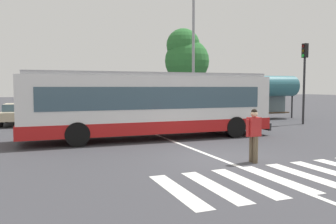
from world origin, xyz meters
name	(u,v)px	position (x,y,z in m)	size (l,w,h in m)	color
ground_plane	(222,158)	(0.00, 0.00, 0.00)	(160.00, 160.00, 0.00)	#3D3D42
city_transit_bus	(150,105)	(-0.79, 5.22, 1.59)	(11.72, 2.79, 3.06)	black
pedestrian_crossing_street	(254,132)	(0.61, -0.94, 0.97)	(0.58, 0.35, 1.72)	brown
parked_car_champagne	(18,113)	(-6.80, 13.97, 0.77)	(2.03, 4.58, 1.35)	black
parked_car_red	(65,112)	(-3.98, 13.26, 0.77)	(2.05, 4.59, 1.35)	black
parked_car_teal	(104,110)	(-1.27, 13.94, 0.77)	(2.12, 4.61, 1.35)	black
parked_car_silver	(141,110)	(1.40, 13.78, 0.77)	(2.24, 4.65, 1.35)	black
parked_car_white	(178,109)	(4.18, 13.59, 0.77)	(2.19, 4.64, 1.35)	black
traffic_light_far_corner	(304,71)	(10.42, 7.47, 3.45)	(0.33, 0.32, 5.18)	#28282B
bus_stop_shelter	(272,87)	(10.97, 11.36, 2.42)	(3.99, 1.54, 3.25)	#28282B
twin_arm_street_lamp	(193,34)	(5.13, 12.93, 6.29)	(5.25, 0.32, 10.32)	#939399
background_tree_right	(186,57)	(7.48, 19.44, 5.23)	(4.13, 4.13, 7.82)	brown
crosswalk_painted_stripes	(291,177)	(0.50, -2.80, 0.00)	(7.08, 2.87, 0.01)	silver
lane_center_line	(192,149)	(-0.13, 2.00, 0.00)	(0.16, 24.00, 0.01)	silver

